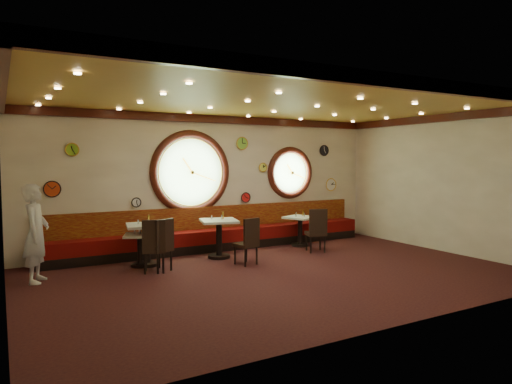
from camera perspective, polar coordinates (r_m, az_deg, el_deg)
The scene contains 48 objects.
floor at distance 8.68m, azimuth 3.04°, elevation -10.23°, with size 9.00×6.00×0.00m, color black.
ceiling at distance 8.48m, azimuth 3.12°, elevation 11.21°, with size 9.00×6.00×0.02m, color gold.
wall_back at distance 11.08m, azimuth -5.29°, elevation 1.22°, with size 9.00×0.02×3.20m, color beige.
wall_front at distance 6.13m, azimuth 18.33°, elevation -1.20°, with size 9.00×0.02×3.20m, color beige.
wall_left at distance 7.12m, azimuth -29.15°, elevation -0.81°, with size 0.02×6.00×3.20m, color beige.
wall_right at distance 11.49m, azimuth 22.37°, elevation 1.04°, with size 0.02×6.00×3.20m, color beige.
molding_back at distance 11.06m, azimuth -5.23°, elevation 9.05°, with size 9.00×0.10×0.18m, color #361009.
molding_front at distance 6.21m, azimuth 18.30°, elevation 12.84°, with size 9.00×0.10×0.18m, color #361009.
molding_left at distance 7.16m, azimuth -29.16°, elevation 11.33°, with size 0.10×6.00×0.18m, color #361009.
molding_right at distance 11.48m, azimuth 22.42°, elevation 8.58°, with size 0.10×6.00×0.18m, color #361009.
banquette_base at distance 11.00m, azimuth -4.64°, elevation -6.67°, with size 8.00×0.55×0.20m, color black.
banquette_seat at distance 10.96m, azimuth -4.64°, elevation -5.39°, with size 8.00×0.55×0.30m, color #5D0808.
banquette_back at distance 11.10m, azimuth -5.13°, elevation -3.18°, with size 8.00×0.10×0.55m, color #5F0907.
porthole_left_glass at distance 10.83m, azimuth -8.19°, elevation 2.46°, with size 1.66×1.66×0.02m, color #89BF72.
porthole_left_frame at distance 10.82m, azimuth -8.16°, elevation 2.46°, with size 1.98×1.98×0.18m, color #361009.
porthole_left_ring at distance 10.79m, azimuth -8.10°, elevation 2.45°, with size 1.61×1.61×0.03m, color gold.
porthole_right_glass at distance 12.13m, azimuth 4.25°, elevation 2.41°, with size 1.10×1.10×0.02m, color #89BF72.
porthole_right_frame at distance 12.12m, azimuth 4.29°, elevation 2.41°, with size 1.38×1.38×0.18m, color #361009.
porthole_right_ring at distance 12.09m, azimuth 4.37°, elevation 2.41°, with size 1.09×1.09×0.03m, color gold.
wall_clock_0 at distance 12.74m, azimuth 8.49°, elevation 5.15°, with size 0.28×0.28×0.03m, color black.
wall_clock_1 at distance 11.65m, azimuth 0.86°, elevation 3.09°, with size 0.22×0.22×0.03m, color #CDDA48.
wall_clock_2 at distance 11.44m, azimuth -1.30°, elevation -0.68°, with size 0.24×0.24×0.03m, color red.
wall_clock_3 at distance 12.91m, azimuth 9.32°, elevation 0.91°, with size 0.34×0.34×0.03m, color white.
wall_clock_4 at distance 10.12m, azimuth -24.14°, elevation 0.34°, with size 0.32×0.32×0.03m, color red.
wall_clock_5 at distance 10.15m, azimuth -22.01°, elevation 4.93°, with size 0.26×0.26×0.03m, color #7BB925.
wall_clock_6 at distance 11.36m, azimuth -1.76°, elevation 6.10°, with size 0.30×0.30×0.03m, color #80C03C.
wall_clock_7 at distance 10.44m, azimuth -14.75°, elevation -1.27°, with size 0.20×0.20×0.03m, color silver.
table_a at distance 9.50m, azimuth -14.30°, elevation -6.56°, with size 0.77×0.77×0.66m.
table_b at distance 9.52m, azimuth -13.50°, elevation -5.78°, with size 0.90×0.90×0.85m.
table_c at distance 10.01m, azimuth -4.65°, elevation -5.23°, with size 0.93×0.93×0.84m.
table_d at distance 11.41m, azimuth 5.54°, elevation -4.42°, with size 0.89×0.89×0.74m.
chair_a at distance 8.94m, azimuth -11.73°, elevation -6.09°, with size 0.56×0.56×0.63m.
chair_b at distance 8.86m, azimuth -12.64°, elevation -6.17°, with size 0.54×0.54×0.63m.
chair_c at distance 9.30m, azimuth -0.92°, elevation -5.80°, with size 0.49×0.49×0.60m.
chair_d at distance 10.65m, azimuth 7.62°, elevation -4.42°, with size 0.54×0.54×0.63m.
condiment_a_salt at distance 9.46m, azimuth -14.93°, elevation -4.79°, with size 0.04×0.04×0.11m, color silver.
condiment_b_salt at distance 9.52m, azimuth -14.51°, elevation -3.63°, with size 0.03×0.03×0.09m, color silver.
condiment_c_salt at distance 10.01m, azimuth -5.57°, elevation -3.17°, with size 0.03×0.03×0.09m, color silver.
condiment_d_salt at distance 11.33m, azimuth 5.01°, elevation -2.79°, with size 0.04×0.04×0.11m, color silver.
condiment_a_pepper at distance 9.41m, azimuth -14.34°, elevation -4.82°, with size 0.04×0.04×0.11m, color silver.
condiment_b_pepper at distance 9.39m, azimuth -13.34°, elevation -3.68°, with size 0.04×0.04×0.10m, color silver.
condiment_c_pepper at distance 10.01m, azimuth -4.31°, elevation -3.15°, with size 0.03×0.03×0.10m, color silver.
condiment_d_pepper at distance 11.34m, azimuth 6.06°, elevation -2.85°, with size 0.03×0.03×0.09m, color silver.
condiment_a_bottle at distance 9.56m, azimuth -14.29°, elevation -4.53°, with size 0.05×0.05×0.16m, color gold.
condiment_b_bottle at distance 9.64m, azimuth -13.25°, elevation -3.28°, with size 0.05×0.05×0.17m, color gold.
condiment_c_bottle at distance 10.07m, azimuth -4.18°, elevation -2.92°, with size 0.05×0.05×0.16m, color gold.
condiment_d_bottle at distance 11.53m, azimuth 5.91°, elevation -2.62°, with size 0.04×0.04×0.14m, color gold.
waiter at distance 8.84m, azimuth -25.80°, elevation -4.68°, with size 0.63×0.41×1.72m, color silver.
Camera 1 is at (-4.52, -7.10, 2.13)m, focal length 32.00 mm.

